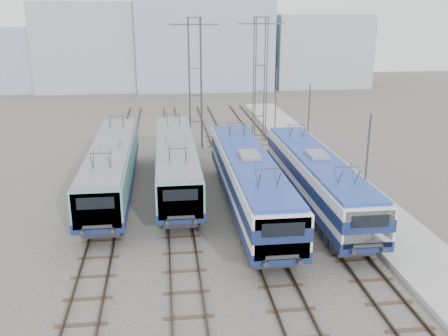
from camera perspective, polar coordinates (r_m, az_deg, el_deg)
ground at (r=27.66m, az=-0.00°, el=-9.46°), size 160.00×160.00×0.00m
platform at (r=37.17m, az=14.27°, el=-2.54°), size 4.00×70.00×0.30m
locomotive_far_left at (r=35.64m, az=-12.72°, el=0.27°), size 2.86×18.07×3.40m
locomotive_center_left at (r=36.09m, az=-5.50°, el=0.80°), size 2.82×17.80×3.35m
locomotive_center_right at (r=31.71m, az=2.92°, el=-1.23°), size 2.94×18.61×3.50m
locomotive_far_right at (r=33.05m, az=10.54°, el=-0.95°), size 2.78×17.60×3.31m
catenary_tower_west at (r=46.94m, az=-3.32°, el=10.25°), size 4.50×1.20×12.00m
catenary_tower_east at (r=49.74m, az=4.15°, el=10.64°), size 4.50×1.20×12.00m
mast_front at (r=30.28m, az=15.90°, el=-0.56°), size 0.12×0.12×7.00m
mast_mid at (r=41.18m, az=9.58°, el=4.57°), size 0.12×0.12×7.00m
mast_rear at (r=52.57m, az=5.92°, el=7.50°), size 0.12×0.12×7.00m
building_west at (r=87.35m, az=-14.60°, el=13.31°), size 18.00×12.00×14.00m
building_center at (r=86.83m, az=-2.43°, el=15.14°), size 22.00×14.00×18.00m
building_east at (r=90.82m, az=10.61°, el=13.07°), size 16.00×12.00×12.00m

